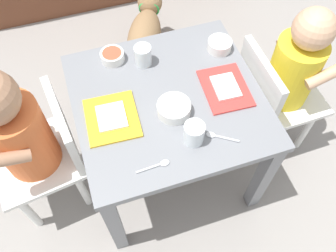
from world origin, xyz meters
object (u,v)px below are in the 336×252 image
at_px(dining_table, 168,113).
at_px(food_tray_left, 112,118).
at_px(cereal_bowl_left_side, 175,108).
at_px(spoon_by_left_tray, 219,137).
at_px(seated_child_left, 22,134).
at_px(dog, 145,33).
at_px(water_cup_right, 143,56).
at_px(cereal_bowl_right_side, 220,45).
at_px(spoon_by_right_tray, 156,166).
at_px(food_tray_right, 225,88).
at_px(veggie_bowl_far, 112,56).
at_px(seated_child_right, 291,71).
at_px(water_cup_left, 194,134).

bearing_deg(dining_table, food_tray_left, -173.28).
relative_size(cereal_bowl_left_side, spoon_by_left_tray, 1.14).
height_order(seated_child_left, spoon_by_left_tray, seated_child_left).
bearing_deg(dog, food_tray_left, -113.47).
height_order(water_cup_right, cereal_bowl_right_side, water_cup_right).
bearing_deg(spoon_by_right_tray, seated_child_left, 145.43).
distance_m(seated_child_left, cereal_bowl_left_side, 0.47).
xyz_separation_m(dining_table, spoon_by_right_tray, (-0.10, -0.22, 0.08)).
height_order(cereal_bowl_right_side, spoon_by_right_tray, cereal_bowl_right_side).
bearing_deg(cereal_bowl_left_side, dog, 83.25).
height_order(food_tray_left, food_tray_right, same).
xyz_separation_m(water_cup_right, veggie_bowl_far, (-0.10, 0.05, -0.01)).
xyz_separation_m(food_tray_left, cereal_bowl_right_side, (0.42, 0.17, 0.01)).
distance_m(dining_table, seated_child_right, 0.46).
bearing_deg(dining_table, seated_child_right, 1.60).
height_order(seated_child_right, dog, seated_child_right).
bearing_deg(dining_table, cereal_bowl_left_side, -86.08).
xyz_separation_m(cereal_bowl_left_side, spoon_by_left_tray, (0.09, -0.13, -0.02)).
bearing_deg(veggie_bowl_far, cereal_bowl_left_side, -64.11).
bearing_deg(seated_child_left, dog, 46.30).
height_order(dining_table, water_cup_left, water_cup_left).
relative_size(seated_child_left, cereal_bowl_left_side, 6.90).
distance_m(seated_child_right, cereal_bowl_left_side, 0.46).
distance_m(seated_child_left, spoon_by_right_tray, 0.43).
relative_size(dog, spoon_by_right_tray, 4.51).
bearing_deg(veggie_bowl_far, spoon_by_right_tray, -86.98).
xyz_separation_m(food_tray_right, spoon_by_right_tray, (-0.29, -0.19, -0.00)).
bearing_deg(dog, cereal_bowl_right_side, -71.00).
xyz_separation_m(cereal_bowl_right_side, spoon_by_right_tray, (-0.34, -0.36, -0.02)).
bearing_deg(food_tray_right, dining_table, 173.28).
bearing_deg(water_cup_left, cereal_bowl_left_side, 100.02).
bearing_deg(spoon_by_right_tray, veggie_bowl_far, 93.02).
xyz_separation_m(seated_child_right, water_cup_right, (-0.49, 0.15, 0.08)).
xyz_separation_m(seated_child_left, spoon_by_right_tray, (0.35, -0.24, 0.03)).
bearing_deg(veggie_bowl_far, food_tray_left, -104.04).
bearing_deg(dining_table, dog, 82.23).
xyz_separation_m(cereal_bowl_right_side, spoon_by_left_tray, (-0.14, -0.33, -0.02)).
distance_m(dining_table, food_tray_left, 0.21).
relative_size(dining_table, dog, 1.32).
relative_size(dining_table, spoon_by_left_tray, 6.57).
xyz_separation_m(water_cup_left, cereal_bowl_left_side, (-0.02, 0.11, -0.01)).
xyz_separation_m(seated_child_right, cereal_bowl_right_side, (-0.22, 0.13, 0.07)).
distance_m(dining_table, dog, 0.63).
bearing_deg(water_cup_left, spoon_by_left_tray, -12.09).
bearing_deg(dining_table, cereal_bowl_right_side, 32.18).
distance_m(cereal_bowl_left_side, spoon_by_right_tray, 0.19).
distance_m(water_cup_left, spoon_by_right_tray, 0.14).
bearing_deg(veggie_bowl_far, dining_table, -59.16).
xyz_separation_m(water_cup_right, spoon_by_left_tray, (0.13, -0.35, -0.03)).
bearing_deg(seated_child_right, veggie_bowl_far, 161.06).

